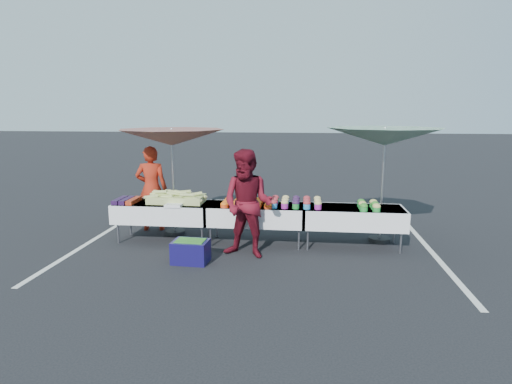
# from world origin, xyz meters

# --- Properties ---
(ground) EXTENTS (80.00, 80.00, 0.00)m
(ground) POSITION_xyz_m (0.00, 0.00, 0.00)
(ground) COLOR black
(stripe_left) EXTENTS (0.10, 5.00, 0.00)m
(stripe_left) POSITION_xyz_m (-3.20, 0.00, 0.00)
(stripe_left) COLOR silver
(stripe_left) RESTS_ON ground
(stripe_right) EXTENTS (0.10, 5.00, 0.00)m
(stripe_right) POSITION_xyz_m (3.20, 0.00, 0.00)
(stripe_right) COLOR silver
(stripe_right) RESTS_ON ground
(table_left) EXTENTS (1.86, 0.81, 0.75)m
(table_left) POSITION_xyz_m (-1.80, 0.00, 0.58)
(table_left) COLOR white
(table_left) RESTS_ON ground
(table_center) EXTENTS (1.86, 0.81, 0.75)m
(table_center) POSITION_xyz_m (0.00, 0.00, 0.58)
(table_center) COLOR white
(table_center) RESTS_ON ground
(table_right) EXTENTS (1.86, 0.81, 0.75)m
(table_right) POSITION_xyz_m (1.80, 0.00, 0.58)
(table_right) COLOR white
(table_right) RESTS_ON ground
(berry_punnets) EXTENTS (0.40, 0.54, 0.08)m
(berry_punnets) POSITION_xyz_m (-2.51, -0.06, 0.79)
(berry_punnets) COLOR black
(berry_punnets) RESTS_ON table_left
(corn_pile) EXTENTS (1.16, 0.57, 0.26)m
(corn_pile) POSITION_xyz_m (-1.54, 0.04, 0.84)
(corn_pile) COLOR #9FB85E
(corn_pile) RESTS_ON table_left
(plastic_bags) EXTENTS (0.30, 0.25, 0.05)m
(plastic_bags) POSITION_xyz_m (-1.50, -0.30, 0.78)
(plastic_bags) COLOR white
(plastic_bags) RESTS_ON table_left
(carrot_bowls) EXTENTS (0.95, 0.69, 0.11)m
(carrot_bowls) POSITION_xyz_m (-0.15, -0.01, 0.80)
(carrot_bowls) COLOR red
(carrot_bowls) RESTS_ON table_center
(potato_cups) EXTENTS (0.94, 0.58, 0.16)m
(potato_cups) POSITION_xyz_m (0.75, 0.00, 0.83)
(potato_cups) COLOR #2B89CB
(potato_cups) RESTS_ON table_right
(bean_baskets) EXTENTS (0.36, 0.50, 0.15)m
(bean_baskets) POSITION_xyz_m (2.06, -0.10, 0.82)
(bean_baskets) COLOR #218432
(bean_baskets) RESTS_ON table_right
(vendor) EXTENTS (0.71, 0.53, 1.78)m
(vendor) POSITION_xyz_m (-2.29, 0.69, 0.89)
(vendor) COLOR #A12412
(vendor) RESTS_ON ground
(customer) EXTENTS (1.05, 0.91, 1.87)m
(customer) POSITION_xyz_m (-0.06, -0.75, 0.93)
(customer) COLOR #5D0E1A
(customer) RESTS_ON ground
(umbrella_left) EXTENTS (2.16, 2.16, 2.16)m
(umbrella_left) POSITION_xyz_m (-1.73, 0.43, 1.96)
(umbrella_left) COLOR black
(umbrella_left) RESTS_ON ground
(umbrella_right) EXTENTS (2.21, 2.21, 2.21)m
(umbrella_right) POSITION_xyz_m (2.37, 0.40, 2.01)
(umbrella_right) COLOR black
(umbrella_right) RESTS_ON ground
(storage_bin) EXTENTS (0.61, 0.46, 0.38)m
(storage_bin) POSITION_xyz_m (-0.97, -1.16, 0.20)
(storage_bin) COLOR #120D44
(storage_bin) RESTS_ON ground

